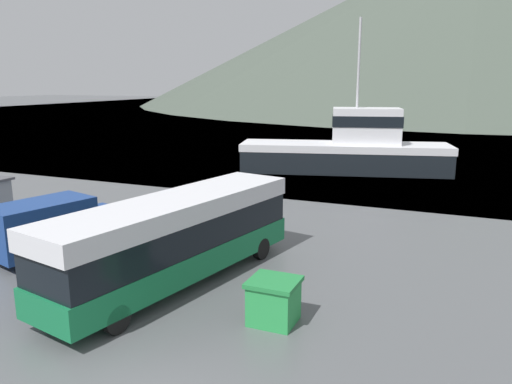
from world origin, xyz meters
The scene contains 7 objects.
water_surface centered at (0.00, 140.90, 0.00)m, with size 240.00×240.00×0.00m, color slate.
hill_backdrop centered at (6.60, 175.91, 26.77)m, with size 215.53×215.53×53.55m, color #424C42.
tour_bus centered at (-2.63, 6.74, 1.82)m, with size 4.71×11.32×3.22m.
delivery_van centered at (-9.21, 7.46, 1.27)m, with size 3.59×6.21×2.39m.
fishing_boat centered at (-1.95, 32.14, 1.92)m, with size 17.34×8.32×12.15m.
storage_bin centered at (1.77, 5.18, 0.71)m, with size 1.50×1.42×1.39m.
mooring_bollard centered at (-8.53, 19.62, 0.55)m, with size 0.44×0.44×1.02m.
Camera 1 is at (6.80, -8.16, 7.32)m, focal length 35.00 mm.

